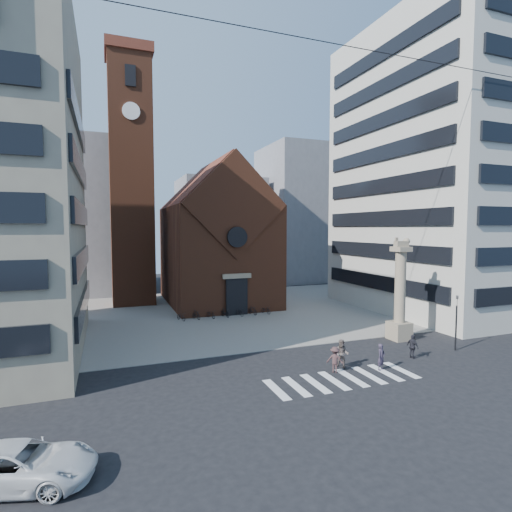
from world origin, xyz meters
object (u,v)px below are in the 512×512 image
Objects in this scene: lion_column at (400,299)px; traffic_light at (456,321)px; pedestrian_1 at (342,354)px; scooter_0 at (181,316)px; pedestrian_0 at (381,357)px; pedestrian_2 at (413,347)px; white_car at (19,465)px.

traffic_light is (1.99, -4.00, -1.17)m from lion_column.
pedestrian_1 is 19.19m from scooter_0.
pedestrian_0 is 1.12× the size of scooter_0.
white_car is at bearing 98.97° from pedestrian_2.
lion_column is 2.02× the size of traffic_light.
scooter_0 is at bearing 97.08° from pedestrian_0.
traffic_light reaches higher than pedestrian_2.
traffic_light is 4.70m from pedestrian_2.
traffic_light is at bearing -60.69° from white_car.
lion_column is 5.62m from pedestrian_2.
pedestrian_0 is 2.56m from pedestrian_1.
scooter_0 is (-13.65, 17.67, -0.40)m from pedestrian_2.
traffic_light is at bearing -63.54° from lion_column.
pedestrian_0 is 3.86m from pedestrian_2.
pedestrian_0 is (-6.16, -5.48, -2.58)m from lion_column.
traffic_light is 0.79× the size of white_car.
scooter_0 is (10.23, 23.97, -0.29)m from white_car.
pedestrian_0 is at bearing -59.55° from white_car.
traffic_light reaches higher than white_car.
traffic_light is 25.14m from scooter_0.
lion_column reaches higher than pedestrian_1.
white_car is at bearing 173.49° from pedestrian_0.
lion_column is 1.59× the size of white_car.
traffic_light is 2.73× the size of scooter_0.
pedestrian_0 is at bearing -138.35° from lion_column.
pedestrian_0 reaches higher than pedestrian_2.
pedestrian_2 is (3.68, 1.15, -0.02)m from pedestrian_0.
scooter_0 is at bearing 140.40° from lion_column.
pedestrian_2 is 22.33m from scooter_0.
scooter_0 is at bearing -6.96° from white_car.
scooter_0 is at bearing 31.87° from pedestrian_2.
lion_column is at bearing -59.23° from scooter_0.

